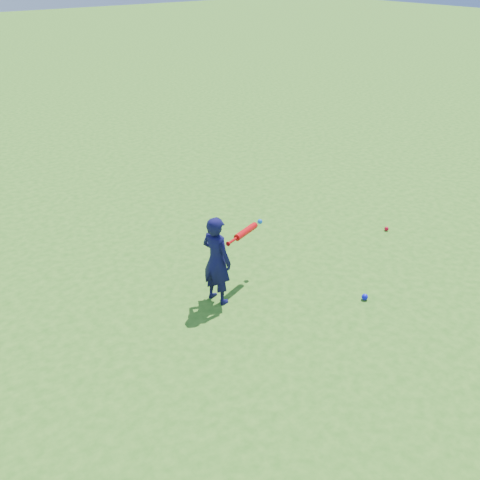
{
  "coord_description": "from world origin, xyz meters",
  "views": [
    {
      "loc": [
        -2.79,
        -4.21,
        3.77
      ],
      "look_at": [
        0.79,
        0.46,
        0.61
      ],
      "focal_mm": 40.0,
      "sensor_mm": 36.0,
      "label": 1
    }
  ],
  "objects_px": {
    "ground_ball_red": "(386,229)",
    "bat_swing": "(247,231)",
    "ground_ball_blue": "(365,297)",
    "child": "(217,260)"
  },
  "relations": [
    {
      "from": "ground_ball_blue",
      "to": "bat_swing",
      "type": "distance_m",
      "value": 1.67
    },
    {
      "from": "child",
      "to": "ground_ball_red",
      "type": "bearing_deg",
      "value": -103.44
    },
    {
      "from": "child",
      "to": "ground_ball_red",
      "type": "xyz_separation_m",
      "value": [
        3.15,
        -0.06,
        -0.53
      ]
    },
    {
      "from": "ground_ball_red",
      "to": "ground_ball_blue",
      "type": "bearing_deg",
      "value": -148.57
    },
    {
      "from": "ground_ball_blue",
      "to": "child",
      "type": "bearing_deg",
      "value": 142.62
    },
    {
      "from": "child",
      "to": "ground_ball_blue",
      "type": "height_order",
      "value": "child"
    },
    {
      "from": "ground_ball_red",
      "to": "ground_ball_blue",
      "type": "xyz_separation_m",
      "value": [
        -1.71,
        -1.04,
        0.01
      ]
    },
    {
      "from": "ground_ball_red",
      "to": "bat_swing",
      "type": "bearing_deg",
      "value": 175.44
    },
    {
      "from": "ground_ball_blue",
      "to": "bat_swing",
      "type": "xyz_separation_m",
      "value": [
        -0.87,
        1.25,
        0.68
      ]
    },
    {
      "from": "ground_ball_red",
      "to": "bat_swing",
      "type": "xyz_separation_m",
      "value": [
        -2.58,
        0.21,
        0.69
      ]
    }
  ]
}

